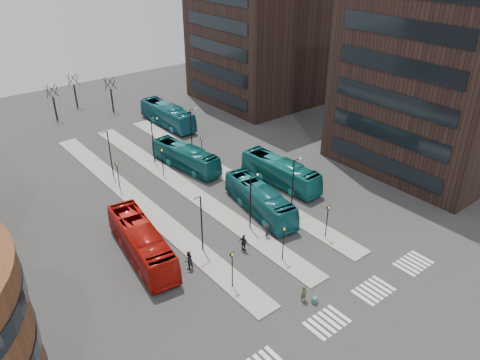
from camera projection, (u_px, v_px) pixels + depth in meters
ground at (376, 347)px, 35.30m from camera, size 160.00×160.00×0.00m
island_left at (139, 202)px, 53.67m from camera, size 2.50×45.00×0.15m
island_mid at (183, 187)px, 56.96m from camera, size 2.50×45.00×0.15m
island_right at (223, 172)px, 60.26m from camera, size 2.50×45.00×0.15m
suitcase at (315, 300)px, 39.29m from camera, size 0.54×0.48×0.56m
red_bus at (141, 242)px, 44.24m from camera, size 4.50×12.42×3.38m
teal_bus_a at (260, 199)px, 51.35m from camera, size 4.40×11.64×3.17m
teal_bus_b at (186, 157)px, 60.95m from camera, size 4.11×11.28×3.07m
teal_bus_c at (280, 172)px, 57.12m from camera, size 3.22×11.59×3.20m
teal_bus_d at (167, 115)px, 74.10m from camera, size 3.09×12.32×3.42m
traveller at (304, 294)px, 39.28m from camera, size 0.59×0.40×1.58m
commuter_a at (188, 260)px, 42.97m from camera, size 1.05×0.90×1.86m
commuter_b at (244, 243)px, 45.36m from camera, size 0.74×1.16×1.84m
commuter_c at (266, 230)px, 47.40m from camera, size 0.81×1.17×1.66m
crosswalk_stripes at (349, 307)px, 39.00m from camera, size 22.35×2.40×0.01m
tower_near at (448, 48)px, 56.72m from camera, size 20.12×20.00×30.00m
tower_far at (263, 13)px, 80.07m from camera, size 20.12×20.00×30.00m
sign_poles at (214, 193)px, 50.82m from camera, size 12.45×22.12×3.65m
lamp_posts at (196, 165)px, 54.27m from camera, size 14.04×20.24×6.12m
bare_trees at (81, 98)px, 78.50m from camera, size 10.97×8.14×5.90m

